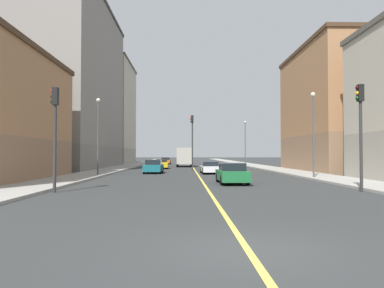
% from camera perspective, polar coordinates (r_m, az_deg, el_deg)
% --- Properties ---
extents(ground_plane, '(400.00, 400.00, 0.00)m').
position_cam_1_polar(ground_plane, '(7.86, 8.80, -16.26)').
color(ground_plane, '#303232').
rests_on(ground_plane, ground).
extents(sidewalk_left, '(3.59, 168.00, 0.15)m').
position_cam_1_polar(sidewalk_left, '(57.68, 10.28, -3.46)').
color(sidewalk_left, '#9E9B93').
rests_on(sidewalk_left, ground).
extents(sidewalk_right, '(3.59, 168.00, 0.15)m').
position_cam_1_polar(sidewalk_right, '(57.21, -10.20, -3.48)').
color(sidewalk_right, '#9E9B93').
rests_on(sidewalk_right, ground).
extents(lane_center_stripe, '(0.16, 154.00, 0.01)m').
position_cam_1_polar(lane_center_stripe, '(56.53, 0.08, -3.59)').
color(lane_center_stripe, '#E5D14C').
rests_on(lane_center_stripe, ground).
extents(building_left_mid, '(8.79, 16.70, 14.21)m').
position_cam_1_polar(building_left_mid, '(44.84, 21.90, 5.09)').
color(building_left_mid, '#8F6B4F').
rests_on(building_left_mid, ground).
extents(building_right_midblock, '(8.79, 25.70, 22.79)m').
position_cam_1_polar(building_right_midblock, '(52.85, -17.85, 8.75)').
color(building_right_midblock, slate).
rests_on(building_right_midblock, ground).
extents(building_right_distant, '(8.79, 16.36, 20.11)m').
position_cam_1_polar(building_right_distant, '(73.59, -12.99, 4.76)').
color(building_right_distant, '#9D9688').
rests_on(building_right_distant, ground).
extents(traffic_light_left_near, '(0.40, 0.32, 5.67)m').
position_cam_1_polar(traffic_light_left_near, '(20.96, 25.14, 3.22)').
color(traffic_light_left_near, '#2D2D2D').
rests_on(traffic_light_left_near, ground).
extents(traffic_light_right_near, '(0.40, 0.32, 5.44)m').
position_cam_1_polar(traffic_light_right_near, '(19.93, -20.93, 3.02)').
color(traffic_light_right_near, '#2D2D2D').
rests_on(traffic_light_right_near, ground).
extents(traffic_light_median_far, '(0.40, 0.32, 6.63)m').
position_cam_1_polar(traffic_light_median_far, '(43.05, 0.03, 1.42)').
color(traffic_light_median_far, '#2D2D2D').
rests_on(traffic_light_median_far, ground).
extents(street_lamp_left_near, '(0.36, 0.36, 6.78)m').
position_cam_1_polar(street_lamp_left_near, '(30.32, 18.67, 2.84)').
color(street_lamp_left_near, '#4C4C51').
rests_on(street_lamp_left_near, ground).
extents(street_lamp_right_near, '(0.36, 0.36, 6.83)m').
position_cam_1_polar(street_lamp_right_near, '(33.16, -14.67, 2.48)').
color(street_lamp_right_near, '#4C4C51').
rests_on(street_lamp_right_near, ground).
extents(street_lamp_left_far, '(0.36, 0.36, 7.43)m').
position_cam_1_polar(street_lamp_left_far, '(61.34, 8.43, 0.90)').
color(street_lamp_left_far, '#4C4C51').
rests_on(street_lamp_left_far, ground).
extents(car_green, '(1.89, 4.33, 1.39)m').
position_cam_1_polar(car_green, '(24.33, 6.35, -4.69)').
color(car_green, '#1E6B38').
rests_on(car_green, ground).
extents(car_teal, '(1.90, 4.02, 1.39)m').
position_cam_1_polar(car_teal, '(37.32, -6.11, -3.60)').
color(car_teal, '#196670').
rests_on(car_teal, ground).
extents(car_yellow, '(1.90, 4.54, 1.31)m').
position_cam_1_polar(car_yellow, '(49.19, -4.85, -3.13)').
color(car_yellow, gold).
rests_on(car_yellow, ground).
extents(car_white, '(1.87, 4.26, 1.23)m').
position_cam_1_polar(car_white, '(36.41, 2.85, -3.76)').
color(car_white, white).
rests_on(car_white, ground).
extents(car_orange, '(1.80, 4.29, 1.30)m').
position_cam_1_polar(car_orange, '(70.47, -4.16, -2.69)').
color(car_orange, orange).
rests_on(car_orange, ground).
extents(box_truck, '(2.49, 6.63, 2.90)m').
position_cam_1_polar(box_truck, '(56.02, -1.17, -2.03)').
color(box_truck, maroon).
rests_on(box_truck, ground).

